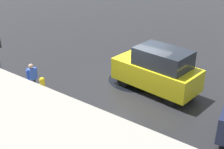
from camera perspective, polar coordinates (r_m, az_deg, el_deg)
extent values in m
plane|color=black|center=(14.69, 4.09, -2.19)|extent=(60.00, 60.00, 0.00)
cube|color=gray|center=(11.86, -7.23, -9.64)|extent=(24.00, 3.20, 0.04)
cube|color=yellow|center=(14.15, 8.00, 0.07)|extent=(4.05, 2.07, 0.99)
cube|color=#1E232B|center=(13.64, 9.29, 3.04)|extent=(2.47, 1.72, 0.77)
cylinder|color=black|center=(14.55, 2.12, -1.11)|extent=(0.62, 0.28, 0.60)
cylinder|color=black|center=(15.56, 5.54, 0.62)|extent=(0.62, 0.28, 0.60)
cylinder|color=black|center=(13.23, 10.65, -4.46)|extent=(0.62, 0.28, 0.60)
cylinder|color=black|center=(14.34, 13.74, -2.30)|extent=(0.62, 0.28, 0.60)
cylinder|color=gold|center=(14.25, -12.54, -2.31)|extent=(0.22, 0.22, 0.62)
sphere|color=gold|center=(14.09, -12.68, -1.01)|extent=(0.26, 0.26, 0.26)
cylinder|color=gold|center=(14.10, -12.14, -2.23)|extent=(0.10, 0.09, 0.09)
cylinder|color=gold|center=(14.33, -13.00, -1.86)|extent=(0.10, 0.09, 0.09)
cylinder|color=#2D2D2D|center=(14.38, -12.44, -3.30)|extent=(0.31, 0.31, 0.06)
cube|color=blue|center=(14.66, -14.47, 0.11)|extent=(0.28, 0.38, 0.55)
sphere|color=tan|center=(14.51, -14.63, 1.48)|extent=(0.22, 0.22, 0.22)
cylinder|color=#1E1E2D|center=(14.92, -13.98, -1.52)|extent=(0.13, 0.13, 0.45)
cylinder|color=#1E1E2D|center=(14.83, -14.55, -1.75)|extent=(0.13, 0.13, 0.45)
cylinder|color=blue|center=(14.78, -13.70, 0.40)|extent=(0.09, 0.09, 0.50)
cylinder|color=blue|center=(14.55, -15.25, -0.19)|extent=(0.09, 0.09, 0.50)
cylinder|color=#B7BABF|center=(10.54, -6.66, -11.26)|extent=(0.04, 0.04, 1.05)
cylinder|color=#B7BABF|center=(11.55, -12.65, -8.16)|extent=(0.04, 0.04, 1.05)
cylinder|color=#B7BABF|center=(12.68, -17.56, -5.52)|extent=(0.04, 0.04, 1.05)
cylinder|color=#B7BABF|center=(9.82, -3.26, -10.82)|extent=(8.15, 0.04, 0.04)
cylinder|color=#B7BABF|center=(10.07, -3.20, -12.74)|extent=(8.15, 0.04, 0.04)
cylinder|color=#4C4C51|center=(14.93, -19.85, 1.84)|extent=(0.07, 0.07, 2.40)
cylinder|color=black|center=(15.36, 4.45, -0.91)|extent=(2.74, 2.74, 0.01)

